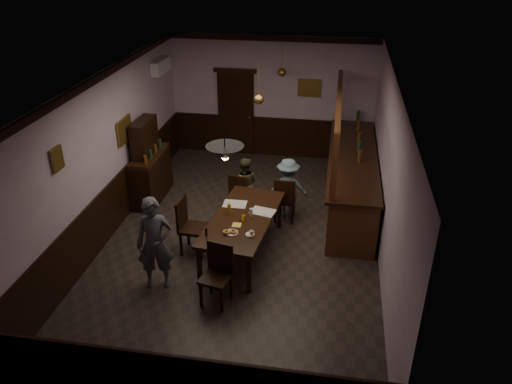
% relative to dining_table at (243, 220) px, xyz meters
% --- Properties ---
extents(room, '(5.01, 8.01, 3.01)m').
position_rel_dining_table_xyz_m(room, '(-0.11, 0.49, 0.81)').
color(room, '#2D2621').
rests_on(room, ground).
extents(dining_table, '(1.25, 2.30, 0.75)m').
position_rel_dining_table_xyz_m(dining_table, '(0.00, 0.00, 0.00)').
color(dining_table, black).
rests_on(dining_table, ground).
extents(chair_far_left, '(0.47, 0.47, 0.92)m').
position_rel_dining_table_xyz_m(chair_far_left, '(-0.31, 1.32, -0.18)').
color(chair_far_left, black).
rests_on(chair_far_left, ground).
extents(chair_far_right, '(0.41, 0.41, 0.95)m').
position_rel_dining_table_xyz_m(chair_far_right, '(0.60, 1.21, -0.16)').
color(chair_far_right, black).
rests_on(chair_far_right, ground).
extents(chair_near, '(0.51, 0.51, 0.99)m').
position_rel_dining_table_xyz_m(chair_near, '(-0.14, -1.31, -0.14)').
color(chair_near, black).
rests_on(chair_near, ground).
extents(chair_side, '(0.49, 0.49, 1.05)m').
position_rel_dining_table_xyz_m(chair_side, '(-0.95, -0.09, -0.11)').
color(chair_side, black).
rests_on(chair_side, ground).
extents(person_standing, '(0.66, 0.53, 1.59)m').
position_rel_dining_table_xyz_m(person_standing, '(-1.19, -1.12, 0.11)').
color(person_standing, '#4F515B').
rests_on(person_standing, ground).
extents(person_seated_left, '(0.59, 0.48, 1.14)m').
position_rel_dining_table_xyz_m(person_seated_left, '(-0.27, 1.59, -0.12)').
color(person_seated_left, '#4B4E2F').
rests_on(person_seated_left, ground).
extents(person_seated_right, '(0.86, 0.58, 1.23)m').
position_rel_dining_table_xyz_m(person_seated_right, '(0.63, 1.49, -0.07)').
color(person_seated_right, slate).
rests_on(person_seated_right, ground).
extents(newspaper_left, '(0.43, 0.31, 0.01)m').
position_rel_dining_table_xyz_m(newspaper_left, '(-0.22, 0.42, 0.07)').
color(newspaper_left, silver).
rests_on(newspaper_left, dining_table).
extents(newspaper_right, '(0.48, 0.38, 0.01)m').
position_rel_dining_table_xyz_m(newspaper_right, '(0.32, 0.23, 0.07)').
color(newspaper_right, silver).
rests_on(newspaper_right, dining_table).
extents(napkin, '(0.17, 0.17, 0.00)m').
position_rel_dining_table_xyz_m(napkin, '(-0.05, -0.28, 0.07)').
color(napkin, '#FDC75D').
rests_on(napkin, dining_table).
extents(saucer, '(0.15, 0.15, 0.01)m').
position_rel_dining_table_xyz_m(saucer, '(0.22, -0.54, 0.07)').
color(saucer, white).
rests_on(saucer, dining_table).
extents(coffee_cup, '(0.09, 0.09, 0.07)m').
position_rel_dining_table_xyz_m(coffee_cup, '(0.25, -0.56, 0.11)').
color(coffee_cup, white).
rests_on(coffee_cup, saucer).
extents(pastry_plate, '(0.22, 0.22, 0.01)m').
position_rel_dining_table_xyz_m(pastry_plate, '(-0.08, -0.54, 0.07)').
color(pastry_plate, white).
rests_on(pastry_plate, dining_table).
extents(pastry_ring_a, '(0.13, 0.13, 0.04)m').
position_rel_dining_table_xyz_m(pastry_ring_a, '(-0.16, -0.57, 0.10)').
color(pastry_ring_a, '#C68C47').
rests_on(pastry_ring_a, pastry_plate).
extents(pastry_ring_b, '(0.13, 0.13, 0.04)m').
position_rel_dining_table_xyz_m(pastry_ring_b, '(-0.05, -0.54, 0.10)').
color(pastry_ring_b, '#C68C47').
rests_on(pastry_ring_b, pastry_plate).
extents(soda_can, '(0.07, 0.07, 0.12)m').
position_rel_dining_table_xyz_m(soda_can, '(0.04, -0.14, 0.12)').
color(soda_can, '#F2B014').
rests_on(soda_can, dining_table).
extents(beer_glass, '(0.06, 0.06, 0.20)m').
position_rel_dining_table_xyz_m(beer_glass, '(-0.25, 0.05, 0.16)').
color(beer_glass, '#BF721E').
rests_on(beer_glass, dining_table).
extents(water_glass, '(0.06, 0.06, 0.15)m').
position_rel_dining_table_xyz_m(water_glass, '(0.14, 0.05, 0.14)').
color(water_glass, silver).
rests_on(water_glass, dining_table).
extents(pepper_mill, '(0.04, 0.04, 0.14)m').
position_rel_dining_table_xyz_m(pepper_mill, '(-0.47, -0.67, 0.13)').
color(pepper_mill, black).
rests_on(pepper_mill, dining_table).
extents(sideboard, '(0.48, 1.34, 1.77)m').
position_rel_dining_table_xyz_m(sideboard, '(-2.32, 1.71, 0.02)').
color(sideboard, black).
rests_on(sideboard, ground).
extents(bar_counter, '(0.97, 4.17, 2.34)m').
position_rel_dining_table_xyz_m(bar_counter, '(1.88, 2.16, -0.09)').
color(bar_counter, '#472213').
rests_on(bar_counter, ground).
extents(door_back, '(0.90, 0.06, 2.10)m').
position_rel_dining_table_xyz_m(door_back, '(-1.01, 4.44, 0.36)').
color(door_back, black).
rests_on(door_back, ground).
extents(ac_unit, '(0.20, 0.85, 0.30)m').
position_rel_dining_table_xyz_m(ac_unit, '(-2.49, 3.39, 1.76)').
color(ac_unit, white).
rests_on(ac_unit, ground).
extents(picture_left_small, '(0.04, 0.28, 0.36)m').
position_rel_dining_table_xyz_m(picture_left_small, '(-2.57, -1.11, 1.46)').
color(picture_left_small, olive).
rests_on(picture_left_small, ground).
extents(picture_left_large, '(0.04, 0.62, 0.48)m').
position_rel_dining_table_xyz_m(picture_left_large, '(-2.57, 1.29, 1.01)').
color(picture_left_large, olive).
rests_on(picture_left_large, ground).
extents(picture_back, '(0.55, 0.04, 0.42)m').
position_rel_dining_table_xyz_m(picture_back, '(0.79, 4.45, 1.11)').
color(picture_back, olive).
rests_on(picture_back, ground).
extents(pendant_iron, '(0.56, 0.56, 0.82)m').
position_rel_dining_table_xyz_m(pendant_iron, '(-0.09, -0.79, 1.60)').
color(pendant_iron, black).
rests_on(pendant_iron, ground).
extents(pendant_brass_mid, '(0.20, 0.20, 0.81)m').
position_rel_dining_table_xyz_m(pendant_brass_mid, '(-0.01, 1.79, 1.61)').
color(pendant_brass_mid, '#BF8C3F').
rests_on(pendant_brass_mid, ground).
extents(pendant_brass_far, '(0.20, 0.20, 0.81)m').
position_rel_dining_table_xyz_m(pendant_brass_far, '(0.19, 3.87, 1.61)').
color(pendant_brass_far, '#BF8C3F').
rests_on(pendant_brass_far, ground).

